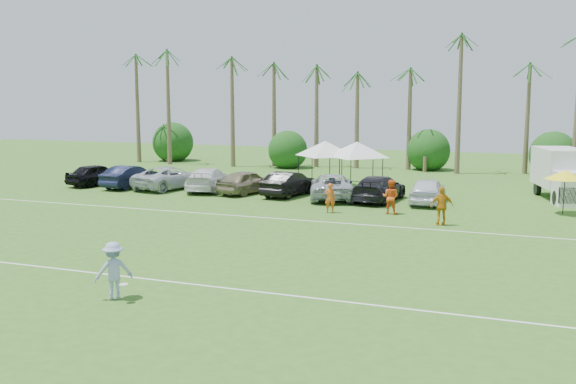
% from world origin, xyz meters
% --- Properties ---
extents(ground, '(120.00, 120.00, 0.00)m').
position_xyz_m(ground, '(0.00, 0.00, 0.00)').
color(ground, '#34621D').
rests_on(ground, ground).
extents(field_lines, '(80.00, 12.10, 0.01)m').
position_xyz_m(field_lines, '(0.00, 8.00, 0.01)').
color(field_lines, white).
rests_on(field_lines, ground).
extents(palm_tree_0, '(2.40, 2.40, 8.90)m').
position_xyz_m(palm_tree_0, '(-22.00, 38.00, 7.48)').
color(palm_tree_0, brown).
rests_on(palm_tree_0, ground).
extents(palm_tree_1, '(2.40, 2.40, 9.90)m').
position_xyz_m(palm_tree_1, '(-17.00, 38.00, 8.35)').
color(palm_tree_1, brown).
rests_on(palm_tree_1, ground).
extents(palm_tree_2, '(2.40, 2.40, 10.90)m').
position_xyz_m(palm_tree_2, '(-12.00, 38.00, 9.21)').
color(palm_tree_2, brown).
rests_on(palm_tree_2, ground).
extents(palm_tree_3, '(2.40, 2.40, 11.90)m').
position_xyz_m(palm_tree_3, '(-8.00, 38.00, 10.06)').
color(palm_tree_3, brown).
rests_on(palm_tree_3, ground).
extents(palm_tree_4, '(2.40, 2.40, 8.90)m').
position_xyz_m(palm_tree_4, '(-4.00, 38.00, 7.48)').
color(palm_tree_4, brown).
rests_on(palm_tree_4, ground).
extents(palm_tree_5, '(2.40, 2.40, 9.90)m').
position_xyz_m(palm_tree_5, '(0.00, 38.00, 8.35)').
color(palm_tree_5, brown).
rests_on(palm_tree_5, ground).
extents(palm_tree_6, '(2.40, 2.40, 10.90)m').
position_xyz_m(palm_tree_6, '(4.00, 38.00, 9.21)').
color(palm_tree_6, brown).
rests_on(palm_tree_6, ground).
extents(palm_tree_7, '(2.40, 2.40, 11.90)m').
position_xyz_m(palm_tree_7, '(8.00, 38.00, 10.06)').
color(palm_tree_7, brown).
rests_on(palm_tree_7, ground).
extents(palm_tree_8, '(2.40, 2.40, 8.90)m').
position_xyz_m(palm_tree_8, '(13.00, 38.00, 7.48)').
color(palm_tree_8, brown).
rests_on(palm_tree_8, ground).
extents(bush_tree_0, '(4.00, 4.00, 4.00)m').
position_xyz_m(bush_tree_0, '(-19.00, 39.00, 1.80)').
color(bush_tree_0, brown).
rests_on(bush_tree_0, ground).
extents(bush_tree_1, '(4.00, 4.00, 4.00)m').
position_xyz_m(bush_tree_1, '(-6.00, 39.00, 1.80)').
color(bush_tree_1, brown).
rests_on(bush_tree_1, ground).
extents(bush_tree_2, '(4.00, 4.00, 4.00)m').
position_xyz_m(bush_tree_2, '(6.00, 39.00, 1.80)').
color(bush_tree_2, brown).
rests_on(bush_tree_2, ground).
extents(bush_tree_3, '(4.00, 4.00, 4.00)m').
position_xyz_m(bush_tree_3, '(16.00, 39.00, 1.80)').
color(bush_tree_3, brown).
rests_on(bush_tree_3, ground).
extents(sideline_player_a, '(0.68, 0.55, 1.62)m').
position_xyz_m(sideline_player_a, '(4.19, 16.66, 0.81)').
color(sideline_player_a, '#DB5918').
rests_on(sideline_player_a, ground).
extents(sideline_player_b, '(0.97, 0.79, 1.85)m').
position_xyz_m(sideline_player_b, '(7.34, 17.46, 0.93)').
color(sideline_player_b, '#F45B1B').
rests_on(sideline_player_b, ground).
extents(sideline_player_c, '(1.22, 0.83, 1.92)m').
position_xyz_m(sideline_player_c, '(10.34, 15.24, 0.96)').
color(sideline_player_c, orange).
rests_on(sideline_player_c, ground).
extents(box_truck, '(3.74, 6.40, 3.10)m').
position_xyz_m(box_truck, '(16.20, 26.02, 1.66)').
color(box_truck, silver).
rests_on(box_truck, ground).
extents(canopy_tent_left, '(4.57, 4.57, 3.70)m').
position_xyz_m(canopy_tent_left, '(0.61, 27.19, 3.17)').
color(canopy_tent_left, black).
rests_on(canopy_tent_left, ground).
extents(canopy_tent_right, '(4.61, 4.61, 3.73)m').
position_xyz_m(canopy_tent_right, '(3.02, 26.81, 3.20)').
color(canopy_tent_right, black).
rests_on(canopy_tent_right, ground).
extents(market_umbrella, '(2.13, 2.13, 2.38)m').
position_xyz_m(market_umbrella, '(16.05, 20.64, 2.13)').
color(market_umbrella, black).
rests_on(market_umbrella, ground).
extents(frisbee_player, '(1.32, 1.29, 1.79)m').
position_xyz_m(frisbee_player, '(2.34, -0.19, 0.90)').
color(frisbee_player, '#95A3D4').
rests_on(frisbee_player, ground).
extents(parked_car_0, '(2.83, 4.85, 1.55)m').
position_xyz_m(parked_car_0, '(-14.67, 21.41, 0.78)').
color(parked_car_0, black).
rests_on(parked_car_0, ground).
extents(parked_car_1, '(1.97, 4.81, 1.55)m').
position_xyz_m(parked_car_1, '(-11.75, 21.23, 0.78)').
color(parked_car_1, black).
rests_on(parked_car_1, ground).
extents(parked_car_2, '(3.70, 6.00, 1.55)m').
position_xyz_m(parked_car_2, '(-8.83, 21.67, 0.78)').
color(parked_car_2, silver).
rests_on(parked_car_2, ground).
extents(parked_car_3, '(3.21, 5.67, 1.55)m').
position_xyz_m(parked_car_3, '(-5.90, 21.80, 0.78)').
color(parked_car_3, white).
rests_on(parked_car_3, ground).
extents(parked_car_4, '(3.01, 4.88, 1.55)m').
position_xyz_m(parked_car_4, '(-2.98, 21.54, 0.78)').
color(parked_car_4, gray).
rests_on(parked_car_4, ground).
extents(parked_car_5, '(2.30, 4.89, 1.55)m').
position_xyz_m(parked_car_5, '(-0.06, 21.59, 0.78)').
color(parked_car_5, black).
rests_on(parked_car_5, ground).
extents(parked_car_6, '(4.14, 6.10, 1.55)m').
position_xyz_m(parked_car_6, '(2.87, 21.36, 0.78)').
color(parked_car_6, '#A6ADB5').
rests_on(parked_car_6, ground).
extents(parked_car_7, '(2.62, 5.51, 1.55)m').
position_xyz_m(parked_car_7, '(5.79, 21.56, 0.78)').
color(parked_car_7, black).
rests_on(parked_car_7, ground).
extents(parked_car_8, '(2.01, 4.62, 1.55)m').
position_xyz_m(parked_car_8, '(8.71, 21.57, 0.78)').
color(parked_car_8, white).
rests_on(parked_car_8, ground).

